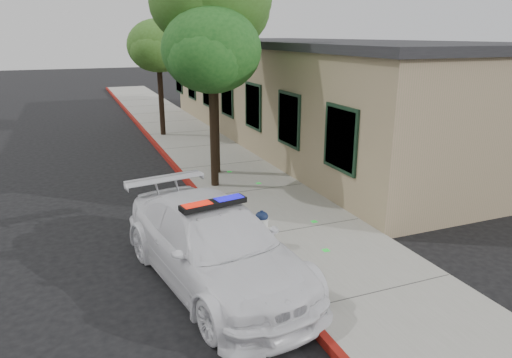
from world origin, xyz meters
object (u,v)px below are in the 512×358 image
object	(u,v)px
street_tree_near	(212,54)
street_tree_far	(159,49)
fire_hydrant	(262,228)
clapboard_building	(312,91)
street_tree_mid	(211,1)
police_car	(215,245)

from	to	relation	value
street_tree_near	street_tree_far	size ratio (longest dim) A/B	1.02
fire_hydrant	street_tree_far	distance (m)	12.74
clapboard_building	street_tree_near	size ratio (longest dim) A/B	4.11
street_tree_mid	clapboard_building	bearing A→B (deg)	34.07
fire_hydrant	street_tree_far	xyz separation A→B (m)	(0.36, 12.29, 3.35)
police_car	street_tree_mid	xyz separation A→B (m)	(2.04, 6.56, 4.67)
clapboard_building	street_tree_mid	xyz separation A→B (m)	(-5.55, -3.75, 3.30)
street_tree_mid	street_tree_far	xyz separation A→B (m)	(-0.40, 6.55, -1.54)
police_car	street_tree_far	distance (m)	13.58
street_tree_near	street_tree_far	xyz separation A→B (m)	(0.03, 7.91, -0.06)
clapboard_building	police_car	world-z (taller)	clapboard_building
police_car	street_tree_far	bearing A→B (deg)	72.94
police_car	fire_hydrant	xyz separation A→B (m)	(1.29, 0.82, -0.21)
fire_hydrant	street_tree_mid	distance (m)	7.57
street_tree_mid	police_car	bearing A→B (deg)	-107.29
fire_hydrant	street_tree_far	size ratio (longest dim) A/B	0.16
street_tree_near	clapboard_building	bearing A→B (deg)	40.55
street_tree_far	police_car	bearing A→B (deg)	-97.16
street_tree_mid	street_tree_near	bearing A→B (deg)	-107.55
fire_hydrant	street_tree_mid	world-z (taller)	street_tree_mid
clapboard_building	fire_hydrant	size ratio (longest dim) A/B	26.59
clapboard_building	fire_hydrant	bearing A→B (deg)	-123.58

